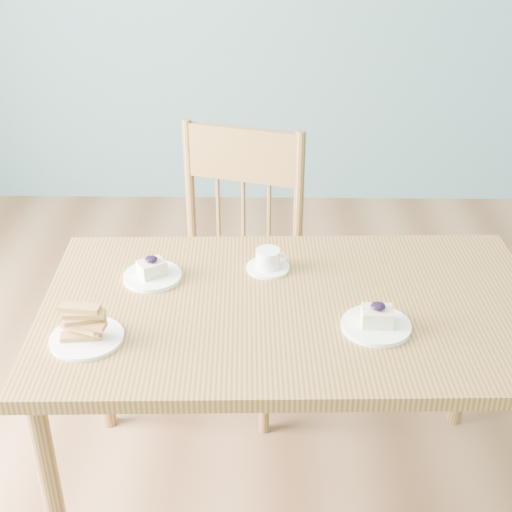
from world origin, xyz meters
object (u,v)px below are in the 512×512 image
(cheesecake_plate_near, at_px, (377,322))
(cheesecake_plate_far, at_px, (152,273))
(coffee_cup, at_px, (268,261))
(dining_table, at_px, (292,326))
(dining_chair, at_px, (231,269))
(biscotti_plate, at_px, (85,329))

(cheesecake_plate_near, xyz_separation_m, cheesecake_plate_far, (-0.62, 0.24, -0.00))
(cheesecake_plate_near, height_order, coffee_cup, cheesecake_plate_near)
(dining_table, relative_size, cheesecake_plate_far, 8.24)
(dining_chair, xyz_separation_m, biscotti_plate, (-0.33, -0.74, 0.26))
(dining_table, bearing_deg, cheesecake_plate_far, 160.78)
(dining_chair, relative_size, cheesecake_plate_near, 5.53)
(coffee_cup, height_order, biscotti_plate, biscotti_plate)
(dining_table, relative_size, biscotti_plate, 7.47)
(dining_table, height_order, cheesecake_plate_far, cheesecake_plate_far)
(biscotti_plate, bearing_deg, cheesecake_plate_near, 4.89)
(dining_table, distance_m, coffee_cup, 0.22)
(biscotti_plate, bearing_deg, cheesecake_plate_far, 67.67)
(dining_table, bearing_deg, biscotti_plate, -163.32)
(dining_table, xyz_separation_m, coffee_cup, (-0.07, 0.19, 0.10))
(dining_table, relative_size, coffee_cup, 10.94)
(coffee_cup, bearing_deg, biscotti_plate, -143.89)
(dining_table, xyz_separation_m, cheesecake_plate_far, (-0.41, 0.13, 0.09))
(cheesecake_plate_near, distance_m, cheesecake_plate_far, 0.66)
(cheesecake_plate_far, height_order, biscotti_plate, biscotti_plate)
(dining_table, height_order, cheesecake_plate_near, cheesecake_plate_near)
(coffee_cup, distance_m, biscotti_plate, 0.59)
(dining_chair, distance_m, coffee_cup, 0.48)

